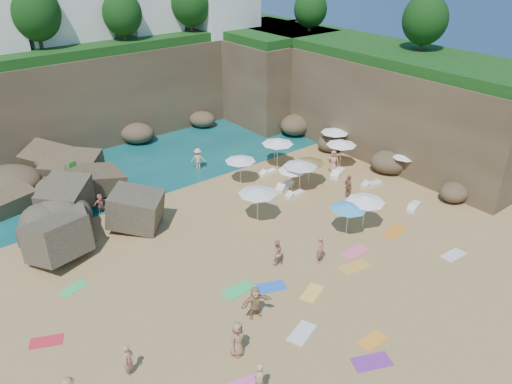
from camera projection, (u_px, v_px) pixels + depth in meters
ground at (261, 247)px, 30.99m from camera, size 120.00×120.00×0.00m
seawater at (79, 120)px, 51.76m from camera, size 120.00×120.00×0.00m
cliff_back at (112, 90)px, 47.55m from camera, size 44.00×8.00×8.00m
cliff_right at (368, 98)px, 45.15m from camera, size 8.00×30.00×8.00m
cliff_corner at (267, 75)px, 52.36m from camera, size 10.00×12.00×8.00m
rock_promontory at (3, 203)px, 36.00m from camera, size 12.00×7.00×2.00m
clifftop_buildings at (108, 8)px, 45.26m from camera, size 28.48×9.48×7.00m
clifftop_trees at (160, 14)px, 41.91m from camera, size 35.60×23.82×4.40m
rock_outcrop at (92, 231)px, 32.65m from camera, size 7.59×5.73×3.01m
flag_pole at (72, 178)px, 34.58m from camera, size 0.67×0.25×3.49m
parasol_0 at (292, 169)px, 36.81m from camera, size 2.14×2.14×2.02m
parasol_1 at (278, 141)px, 40.52m from camera, size 2.60×2.60×2.46m
parasol_2 at (275, 143)px, 41.78m from camera, size 1.96×1.96×1.86m
parasol_3 at (341, 143)px, 40.59m from camera, size 2.46×2.46×2.33m
parasol_4 at (335, 131)px, 43.12m from camera, size 2.44×2.44×2.31m
parasol_5 at (240, 159)px, 37.97m from camera, size 2.36×2.36×2.23m
parasol_6 at (310, 161)px, 37.58m from camera, size 2.38×2.38×2.25m
parasol_7 at (300, 164)px, 36.76m from camera, size 2.54×2.54×2.40m
parasol_8 at (405, 155)px, 39.20m from camera, size 2.08×2.08×1.97m
parasol_9 at (258, 191)px, 32.84m from camera, size 2.60×2.60×2.46m
parasol_10 at (349, 206)px, 31.42m from camera, size 2.38×2.38×2.25m
parasol_11 at (366, 199)px, 31.98m from camera, size 2.53×2.53×2.39m
lounger_0 at (295, 195)px, 36.90m from camera, size 1.63×0.59×0.25m
lounger_1 at (268, 173)px, 40.25m from camera, size 1.61×0.68×0.24m
lounger_2 at (338, 173)px, 40.09m from camera, size 2.05×1.44×0.31m
lounger_3 at (285, 187)px, 37.95m from camera, size 2.05×1.23×0.30m
lounger_4 at (372, 185)px, 38.32m from camera, size 1.84×0.85×0.27m
lounger_5 at (414, 207)px, 35.28m from camera, size 1.73×1.05×0.26m
towel_2 at (373, 340)px, 23.94m from camera, size 1.47×0.74×0.03m
towel_3 at (238, 290)px, 27.29m from camera, size 1.91×1.02×0.03m
towel_4 at (312, 293)px, 27.08m from camera, size 1.79×1.36×0.03m
towel_5 at (302, 333)px, 24.38m from camera, size 1.86×1.34×0.03m
towel_6 at (372, 362)px, 22.74m from camera, size 1.99×1.53×0.03m
towel_7 at (46, 341)px, 23.87m from camera, size 1.71×1.33×0.03m
towel_8 at (270, 287)px, 27.50m from camera, size 1.96×1.45×0.03m
towel_9 at (355, 252)px, 30.54m from camera, size 1.84×0.97×0.03m
towel_10 at (395, 231)px, 32.62m from camera, size 2.08×1.35×0.03m
towel_11 at (74, 288)px, 27.41m from camera, size 1.66×1.18×0.03m
towel_12 at (354, 267)px, 29.17m from camera, size 1.92×1.19×0.03m
towel_13 at (453, 255)px, 30.24m from camera, size 1.65×0.90×0.03m
person_stand_0 at (129, 360)px, 21.75m from camera, size 0.73×0.68×1.67m
person_stand_1 at (276, 253)px, 29.06m from camera, size 0.90×0.77×1.61m
person_stand_2 at (198, 159)px, 40.80m from camera, size 1.22×1.08×1.80m
person_stand_3 at (348, 187)px, 36.36m from camera, size 0.82×1.14×1.80m
person_stand_4 at (333, 161)px, 40.38m from camera, size 0.98×0.95×1.80m
person_stand_5 at (101, 203)px, 34.48m from camera, size 1.36×0.43×1.45m
person_stand_6 at (259, 381)px, 20.66m from camera, size 0.59×0.75×1.81m
person_lie_2 at (238, 350)px, 23.06m from camera, size 1.31×1.99×0.49m
person_lie_3 at (255, 313)px, 25.33m from camera, size 2.00×2.10×0.48m
person_lie_4 at (320, 259)px, 29.54m from camera, size 1.17×1.81×0.41m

